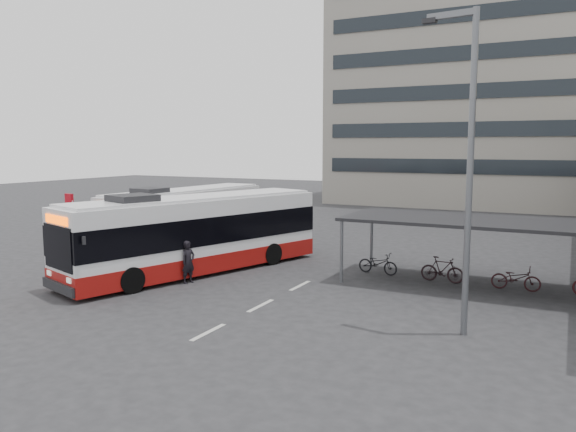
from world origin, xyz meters
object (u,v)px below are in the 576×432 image
at_px(bus_main, 196,234).
at_px(lamp_post, 466,153).
at_px(bus_teal, 186,216).
at_px(pedestrian, 188,262).

xyz_separation_m(bus_main, lamp_post, (11.27, -3.02, 3.46)).
height_order(bus_teal, lamp_post, lamp_post).
bearing_deg(pedestrian, bus_teal, 49.71).
bearing_deg(pedestrian, bus_main, 38.82).
bearing_deg(pedestrian, lamp_post, -85.01).
height_order(bus_main, lamp_post, lamp_post).
distance_m(bus_main, pedestrian, 2.06).
relative_size(bus_teal, lamp_post, 1.23).
bearing_deg(lamp_post, bus_teal, 160.63).
bearing_deg(lamp_post, bus_main, 173.75).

